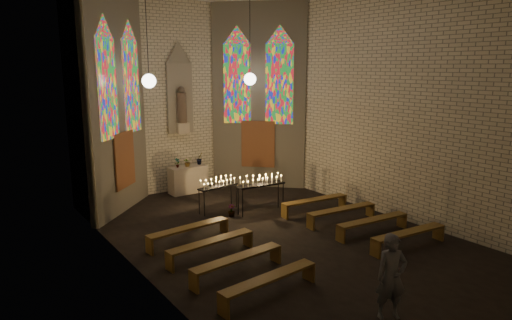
% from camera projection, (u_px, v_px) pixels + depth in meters
% --- Properties ---
extents(floor, '(12.00, 12.00, 0.00)m').
position_uv_depth(floor, '(277.00, 235.00, 12.76)').
color(floor, black).
rests_on(floor, ground).
extents(room, '(8.22, 12.43, 7.00)m').
position_uv_depth(room, '(214.00, 96.00, 14.72)').
color(room, beige).
rests_on(room, ground).
extents(altar, '(1.40, 0.60, 1.00)m').
position_uv_depth(altar, '(188.00, 179.00, 17.03)').
color(altar, beige).
rests_on(altar, ground).
extents(flower_vase_left, '(0.20, 0.15, 0.35)m').
position_uv_depth(flower_vase_left, '(177.00, 163.00, 16.72)').
color(flower_vase_left, '#4C723F').
rests_on(flower_vase_left, altar).
extents(flower_vase_center, '(0.34, 0.30, 0.36)m').
position_uv_depth(flower_vase_center, '(188.00, 162.00, 16.87)').
color(flower_vase_center, '#4C723F').
rests_on(flower_vase_center, altar).
extents(flower_vase_right, '(0.30, 0.28, 0.45)m').
position_uv_depth(flower_vase_right, '(200.00, 159.00, 17.26)').
color(flower_vase_right, '#4C723F').
rests_on(flower_vase_right, altar).
extents(aisle_flower_pot, '(0.28, 0.28, 0.38)m').
position_uv_depth(aisle_flower_pot, '(232.00, 210.00, 14.36)').
color(aisle_flower_pot, '#4C723F').
rests_on(aisle_flower_pot, ground).
extents(votive_stand_left, '(1.46, 0.54, 1.05)m').
position_uv_depth(votive_stand_left, '(218.00, 184.00, 14.78)').
color(votive_stand_left, black).
rests_on(votive_stand_left, ground).
extents(votive_stand_right, '(1.63, 0.53, 1.18)m').
position_uv_depth(votive_stand_right, '(261.00, 182.00, 14.60)').
color(votive_stand_right, black).
rests_on(votive_stand_right, ground).
extents(pew_left_0, '(2.40, 0.54, 0.46)m').
position_uv_depth(pew_left_0, '(189.00, 230.00, 12.16)').
color(pew_left_0, brown).
rests_on(pew_left_0, ground).
extents(pew_right_0, '(2.40, 0.54, 0.46)m').
position_uv_depth(pew_right_0, '(315.00, 201.00, 14.70)').
color(pew_right_0, brown).
rests_on(pew_right_0, ground).
extents(pew_left_1, '(2.40, 0.54, 0.46)m').
position_uv_depth(pew_left_1, '(211.00, 244.00, 11.20)').
color(pew_left_1, brown).
rests_on(pew_left_1, ground).
extents(pew_right_1, '(2.40, 0.54, 0.46)m').
position_uv_depth(pew_right_1, '(342.00, 211.00, 13.74)').
color(pew_right_1, brown).
rests_on(pew_right_1, ground).
extents(pew_left_2, '(2.40, 0.54, 0.46)m').
position_uv_depth(pew_left_2, '(237.00, 260.00, 10.24)').
color(pew_left_2, brown).
rests_on(pew_left_2, ground).
extents(pew_right_2, '(2.40, 0.54, 0.46)m').
position_uv_depth(pew_right_2, '(373.00, 222.00, 12.78)').
color(pew_right_2, brown).
rests_on(pew_right_2, ground).
extents(pew_left_3, '(2.40, 0.54, 0.46)m').
position_uv_depth(pew_left_3, '(269.00, 280.00, 9.28)').
color(pew_left_3, brown).
rests_on(pew_left_3, ground).
extents(pew_right_3, '(2.40, 0.54, 0.46)m').
position_uv_depth(pew_right_3, '(409.00, 234.00, 11.82)').
color(pew_right_3, brown).
rests_on(pew_right_3, ground).
extents(visitor, '(0.71, 0.61, 1.64)m').
position_uv_depth(visitor, '(391.00, 277.00, 8.44)').
color(visitor, '#4D4E58').
rests_on(visitor, ground).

